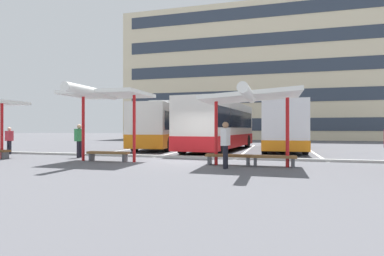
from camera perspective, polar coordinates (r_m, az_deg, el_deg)
ground_plane at (r=14.48m, az=-1.10°, el=-6.09°), size 160.00×160.00×0.00m
terminal_building at (r=48.22m, az=10.33°, el=9.32°), size 36.10×10.72×21.54m
coach_bus_0 at (r=24.77m, az=-4.55°, el=0.14°), size 3.64×12.24×3.54m
coach_bus_1 at (r=21.66m, az=5.11°, el=0.38°), size 3.68×11.32×3.67m
coach_bus_2 at (r=22.48m, az=16.29°, el=0.25°), size 2.68×10.15×3.53m
lane_stripe_0 at (r=24.37m, az=-9.98°, el=-3.66°), size 0.16×14.00×0.01m
lane_stripe_1 at (r=22.91m, az=-0.40°, el=-3.88°), size 0.16×14.00×0.01m
lane_stripe_2 at (r=22.16m, az=10.14°, el=-4.01°), size 0.16×14.00×0.01m
lane_stripe_3 at (r=22.19m, az=21.03°, el=-4.00°), size 0.16×14.00×0.01m
waiting_shelter_1 at (r=14.68m, az=-15.66°, el=5.74°), size 3.63×4.46×3.24m
bench_2 at (r=14.88m, az=-15.13°, el=-4.60°), size 2.00×0.48×0.45m
waiting_shelter_2 at (r=12.53m, az=10.62°, el=5.49°), size 3.84×4.64×3.00m
bench_3 at (r=12.93m, az=6.73°, el=-5.29°), size 1.91×0.45×0.45m
bench_4 at (r=12.76m, az=14.77°, el=-5.38°), size 1.75×0.47×0.45m
platform_kerb at (r=15.84m, az=0.35°, el=-5.36°), size 44.00×0.24×0.12m
waiting_passenger_1 at (r=21.25m, az=-30.50°, el=-1.72°), size 0.48×0.28×1.59m
waiting_passenger_2 at (r=17.19m, az=-19.96°, el=-1.77°), size 0.29×0.53×1.73m
waiting_passenger_3 at (r=11.76m, az=6.16°, el=-2.43°), size 0.30×0.54×1.76m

